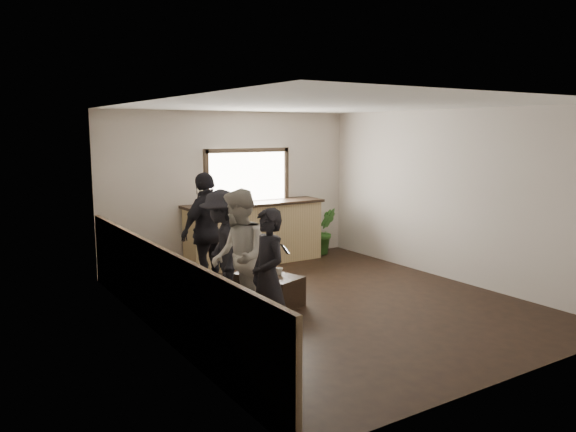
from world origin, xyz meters
TOP-DOWN VIEW (x-y plane):
  - ground at (0.00, 0.00)m, footprint 5.00×6.00m
  - room_shell at (-0.74, 0.00)m, footprint 5.01×6.01m
  - bar_counter at (0.30, 2.70)m, footprint 2.70×0.68m
  - sofa at (-1.95, 0.52)m, footprint 0.91×2.15m
  - coffee_table at (-0.74, 0.43)m, footprint 0.80×1.06m
  - cup_a at (-0.89, 0.56)m, footprint 0.18×0.18m
  - cup_b at (-0.61, 0.35)m, footprint 0.12×0.12m
  - potted_plant at (1.86, 2.65)m, footprint 0.59×0.52m
  - person_a at (-1.50, -0.84)m, footprint 0.47×0.60m
  - person_b at (-1.50, -0.11)m, footprint 0.93×1.03m
  - person_c at (-1.37, 0.61)m, footprint 0.87×1.19m
  - person_d at (-1.14, 1.60)m, footprint 1.16×0.84m

SIDE VIEW (x-z plane):
  - ground at x=0.00m, z-range -0.01..0.01m
  - coffee_table at x=-0.74m, z-range 0.00..0.42m
  - sofa at x=-1.95m, z-range 0.00..0.62m
  - potted_plant at x=1.86m, z-range 0.00..0.93m
  - cup_a at x=-0.89m, z-range 0.42..0.52m
  - cup_b at x=-0.61m, z-range 0.42..0.52m
  - bar_counter at x=0.30m, z-range -0.42..1.71m
  - person_a at x=-1.50m, z-range 0.00..1.58m
  - person_c at x=-1.37m, z-range 0.00..1.66m
  - person_b at x=-1.50m, z-range 0.00..1.74m
  - person_d at x=-1.14m, z-range 0.00..1.83m
  - room_shell at x=-0.74m, z-range 0.07..2.87m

